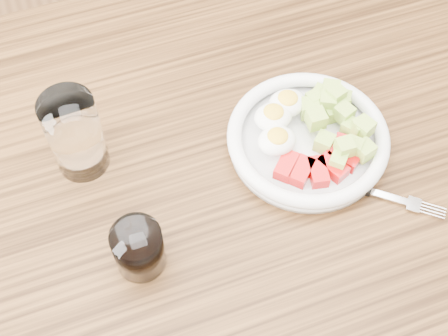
# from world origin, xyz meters

# --- Properties ---
(dining_table) EXTENTS (1.50, 0.90, 0.77)m
(dining_table) POSITION_xyz_m (0.00, 0.00, 0.67)
(dining_table) COLOR brown
(dining_table) RESTS_ON ground
(bowl) EXTENTS (0.24, 0.24, 0.06)m
(bowl) POSITION_xyz_m (0.13, 0.02, 0.79)
(bowl) COLOR white
(bowl) RESTS_ON dining_table
(fork) EXTENTS (0.17, 0.14, 0.01)m
(fork) POSITION_xyz_m (0.16, -0.07, 0.77)
(fork) COLOR black
(fork) RESTS_ON dining_table
(water_glass) EXTENTS (0.08, 0.08, 0.13)m
(water_glass) POSITION_xyz_m (-0.19, 0.11, 0.84)
(water_glass) COLOR white
(water_glass) RESTS_ON dining_table
(coffee_glass) EXTENTS (0.07, 0.07, 0.08)m
(coffee_glass) POSITION_xyz_m (-0.16, -0.07, 0.81)
(coffee_glass) COLOR white
(coffee_glass) RESTS_ON dining_table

